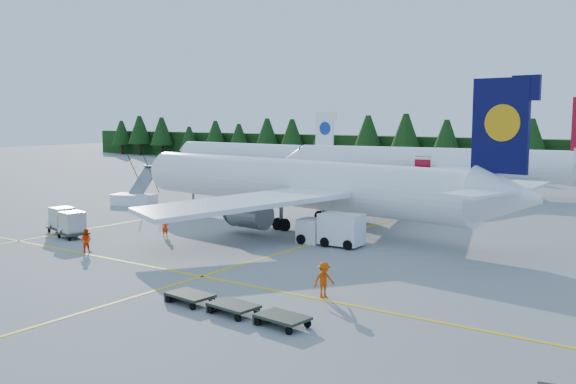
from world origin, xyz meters
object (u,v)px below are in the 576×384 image
Objects in this scene: airliner_navy at (284,183)px; service_truck at (330,229)px; airliner_red at (421,164)px; airstairs at (136,197)px.

service_truck is at bearing -27.76° from airliner_navy.
airliner_red is 38.77m from service_truck.
airliner_red is at bearing 38.25° from airstairs.
airliner_navy is at bearing 142.89° from service_truck.
airliner_red is at bearing 100.99° from service_truck.
airliner_navy reaches higher than airliner_red.
airliner_navy is at bearing -18.80° from airstairs.
service_truck is at bearing -29.93° from airstairs.
airliner_red reaches higher than service_truck.
airstairs reaches higher than service_truck.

